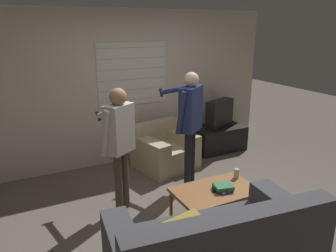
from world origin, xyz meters
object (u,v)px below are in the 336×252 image
object	(u,v)px
person_right_standing	(190,115)
book_stack	(223,188)
soda_can	(236,173)
coffee_table	(215,192)
armchair_beige	(164,150)
spare_remote	(214,189)
tv	(219,114)
person_left_standing	(119,136)

from	to	relation	value
person_right_standing	book_stack	bearing A→B (deg)	-135.17
soda_can	book_stack	bearing A→B (deg)	-150.47
coffee_table	book_stack	xyz separation A→B (m)	(0.07, -0.06, 0.08)
coffee_table	person_right_standing	bearing A→B (deg)	77.70
person_right_standing	book_stack	distance (m)	1.22
armchair_beige	spare_remote	size ratio (longest dim) A/B	7.98
armchair_beige	spare_remote	bearing A→B (deg)	70.81
soda_can	tv	bearing A→B (deg)	60.66
tv	spare_remote	xyz separation A→B (m)	(-1.46, -1.96, -0.28)
armchair_beige	soda_can	bearing A→B (deg)	85.90
book_stack	tv	bearing A→B (deg)	55.83
soda_can	spare_remote	world-z (taller)	soda_can
armchair_beige	book_stack	xyz separation A→B (m)	(-0.10, -1.79, 0.17)
person_left_standing	person_right_standing	distance (m)	1.14
coffee_table	tv	distance (m)	2.45
soda_can	spare_remote	size ratio (longest dim) A/B	0.97
spare_remote	person_left_standing	bearing A→B (deg)	172.13
coffee_table	tv	bearing A→B (deg)	53.74
coffee_table	person_right_standing	distance (m)	1.22
coffee_table	tv	world-z (taller)	tv
armchair_beige	tv	distance (m)	1.35
person_left_standing	tv	bearing A→B (deg)	-5.75
soda_can	armchair_beige	bearing A→B (deg)	98.58
tv	soda_can	distance (m)	2.10
person_left_standing	book_stack	size ratio (longest dim) A/B	6.50
tv	coffee_table	bearing A→B (deg)	32.67
armchair_beige	book_stack	bearing A→B (deg)	73.98
tv	person_right_standing	distance (m)	1.60
coffee_table	book_stack	size ratio (longest dim) A/B	4.04
coffee_table	tv	size ratio (longest dim) A/B	1.50
armchair_beige	person_right_standing	bearing A→B (deg)	80.65
armchair_beige	person_right_standing	world-z (taller)	person_right_standing
book_stack	soda_can	bearing A→B (deg)	29.53
person_left_standing	spare_remote	bearing A→B (deg)	-74.13
tv	spare_remote	distance (m)	2.46
person_right_standing	soda_can	size ratio (longest dim) A/B	13.35
person_right_standing	book_stack	world-z (taller)	person_right_standing
armchair_beige	person_left_standing	world-z (taller)	person_left_standing
book_stack	soda_can	distance (m)	0.40
armchair_beige	person_right_standing	xyz separation A→B (m)	(0.04, -0.75, 0.78)
armchair_beige	person_left_standing	xyz separation A→B (m)	(-1.08, -0.95, 0.70)
person_right_standing	spare_remote	bearing A→B (deg)	-140.86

